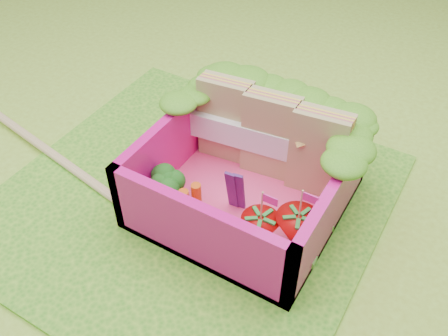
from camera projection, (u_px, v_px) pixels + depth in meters
ground at (190, 202)px, 3.65m from camera, size 14.00×14.00×0.00m
placemat at (190, 200)px, 3.64m from camera, size 2.60×2.60×0.03m
bento_floor at (246, 200)px, 3.59m from camera, size 1.30×1.30×0.05m
bento_box at (247, 175)px, 3.42m from camera, size 1.30×1.30×0.55m
lettuce_ruffle at (280, 101)px, 3.48m from camera, size 1.43×0.77×0.11m
sandwich_stack at (271, 136)px, 3.56m from camera, size 1.23×0.32×0.67m
broccoli at (167, 184)px, 3.41m from camera, size 0.32×0.32×0.26m
carrot_sticks at (190, 201)px, 3.38m from camera, size 0.10×0.17×0.25m
purple_wedges at (236, 191)px, 3.35m from camera, size 0.12×0.04×0.38m
strawberry_left at (260, 231)px, 3.18m from camera, size 0.25×0.25×0.49m
strawberry_right at (296, 232)px, 3.15m from camera, size 0.29×0.29×0.53m
snap_peas at (301, 238)px, 3.27m from camera, size 0.32×0.42×0.05m
chopsticks at (58, 158)px, 3.92m from camera, size 2.02×0.40×0.05m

